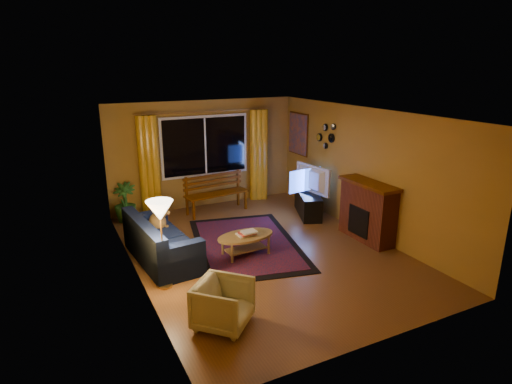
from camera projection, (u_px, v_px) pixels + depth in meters
name	position (u px, v px, depth m)	size (l,w,h in m)	color
floor	(263.00, 251.00, 7.84)	(4.50, 6.00, 0.02)	brown
ceiling	(264.00, 113.00, 7.11)	(4.50, 6.00, 0.02)	white
wall_back	(205.00, 154.00, 10.05)	(4.50, 0.02, 2.50)	#B2812F
wall_left	(132.00, 204.00, 6.51)	(0.02, 6.00, 2.50)	#B2812F
wall_right	(365.00, 171.00, 8.44)	(0.02, 6.00, 2.50)	#B2812F
window	(205.00, 146.00, 9.94)	(2.00, 0.02, 1.30)	black
curtain_rod	(205.00, 112.00, 9.67)	(0.03, 0.03, 3.20)	#BF8C3F
curtain_left	(149.00, 167.00, 9.40)	(0.36, 0.36, 2.24)	gold
curtain_right	(258.00, 155.00, 10.56)	(0.36, 0.36, 2.24)	gold
bench	(217.00, 203.00, 9.82)	(1.48, 0.43, 0.44)	#502301
potted_plant	(125.00, 202.00, 9.21)	(0.47, 0.47, 0.85)	#235B1E
sofa	(162.00, 239.00, 7.39)	(0.81, 1.89, 0.77)	#0D1739
dog	(157.00, 220.00, 7.71)	(0.29, 0.40, 0.43)	olive
armchair	(223.00, 302.00, 5.53)	(0.67, 0.62, 0.69)	beige
floor_lamp	(162.00, 245.00, 6.39)	(0.23, 0.23, 1.38)	#BF8C3F
rug	(246.00, 243.00, 8.14)	(1.86, 2.94, 0.02)	maroon
coffee_table	(246.00, 245.00, 7.63)	(1.06, 1.06, 0.38)	olive
tv_console	(308.00, 204.00, 9.65)	(0.41, 1.22, 0.51)	black
television	(309.00, 180.00, 9.49)	(1.09, 0.14, 0.63)	black
fireplace	(368.00, 213.00, 8.21)	(0.40, 1.20, 1.10)	maroon
mirror_cluster	(326.00, 134.00, 9.37)	(0.06, 0.60, 0.56)	black
painting	(298.00, 134.00, 10.41)	(0.04, 0.76, 0.96)	#D35E17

